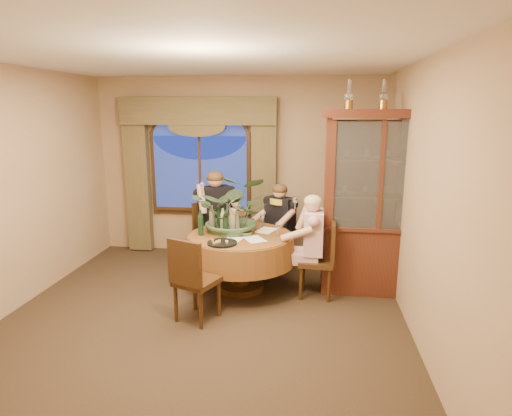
# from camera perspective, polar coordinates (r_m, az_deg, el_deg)

# --- Properties ---
(floor) EXTENTS (5.00, 5.00, 0.00)m
(floor) POSITION_cam_1_polar(r_m,az_deg,el_deg) (4.89, -7.43, -15.14)
(floor) COLOR black
(floor) RESTS_ON ground
(wall_back) EXTENTS (4.50, 0.00, 4.50)m
(wall_back) POSITION_cam_1_polar(r_m,az_deg,el_deg) (6.82, -2.42, 5.39)
(wall_back) COLOR #9C7955
(wall_back) RESTS_ON ground
(wall_right) EXTENTS (0.00, 5.00, 5.00)m
(wall_right) POSITION_cam_1_polar(r_m,az_deg,el_deg) (4.40, 21.63, 0.28)
(wall_right) COLOR #9C7955
(wall_right) RESTS_ON ground
(ceiling) EXTENTS (5.00, 5.00, 0.00)m
(ceiling) POSITION_cam_1_polar(r_m,az_deg,el_deg) (4.35, -8.56, 19.47)
(ceiling) COLOR white
(ceiling) RESTS_ON wall_back
(window) EXTENTS (1.62, 0.10, 1.32)m
(window) POSITION_cam_1_polar(r_m,az_deg,el_deg) (6.90, -7.45, 4.53)
(window) COLOR navy
(window) RESTS_ON wall_back
(arched_transom) EXTENTS (1.60, 0.06, 0.44)m
(arched_transom) POSITION_cam_1_polar(r_m,az_deg,el_deg) (6.83, -7.64, 11.02)
(arched_transom) COLOR navy
(arched_transom) RESTS_ON wall_back
(drapery_left) EXTENTS (0.38, 0.14, 2.32)m
(drapery_left) POSITION_cam_1_polar(r_m,az_deg,el_deg) (7.20, -15.49, 3.56)
(drapery_left) COLOR #4F4427
(drapery_left) RESTS_ON floor
(drapery_right) EXTENTS (0.38, 0.14, 2.32)m
(drapery_right) POSITION_cam_1_polar(r_m,az_deg,el_deg) (6.68, 1.06, 3.32)
(drapery_right) COLOR #4F4427
(drapery_right) RESTS_ON floor
(swag_valance) EXTENTS (2.45, 0.16, 0.42)m
(swag_valance) POSITION_cam_1_polar(r_m,az_deg,el_deg) (6.75, -7.87, 12.69)
(swag_valance) COLOR #4F4427
(swag_valance) RESTS_ON wall_back
(dining_table) EXTENTS (1.67, 1.67, 0.75)m
(dining_table) POSITION_cam_1_polar(r_m,az_deg,el_deg) (5.57, -2.06, -7.23)
(dining_table) COLOR maroon
(dining_table) RESTS_ON floor
(china_cabinet) EXTENTS (1.42, 0.56, 2.31)m
(china_cabinet) POSITION_cam_1_polar(r_m,az_deg,el_deg) (5.54, 15.78, 0.55)
(china_cabinet) COLOR #3E1C14
(china_cabinet) RESTS_ON floor
(oil_lamp_left) EXTENTS (0.11, 0.11, 0.34)m
(oil_lamp_left) POSITION_cam_1_polar(r_m,az_deg,el_deg) (5.38, 12.30, 14.59)
(oil_lamp_left) COLOR #A5722D
(oil_lamp_left) RESTS_ON china_cabinet
(oil_lamp_center) EXTENTS (0.11, 0.11, 0.34)m
(oil_lamp_center) POSITION_cam_1_polar(r_m,az_deg,el_deg) (5.43, 16.66, 14.33)
(oil_lamp_center) COLOR #A5722D
(oil_lamp_center) RESTS_ON china_cabinet
(oil_lamp_right) EXTENTS (0.11, 0.11, 0.34)m
(oil_lamp_right) POSITION_cam_1_polar(r_m,az_deg,el_deg) (5.50, 20.91, 14.01)
(oil_lamp_right) COLOR #A5722D
(oil_lamp_right) RESTS_ON china_cabinet
(chair_right) EXTENTS (0.44, 0.44, 0.96)m
(chair_right) POSITION_cam_1_polar(r_m,az_deg,el_deg) (5.41, 8.03, -6.78)
(chair_right) COLOR black
(chair_right) RESTS_ON floor
(chair_back_right) EXTENTS (0.54, 0.54, 0.96)m
(chair_back_right) POSITION_cam_1_polar(r_m,az_deg,el_deg) (6.33, 2.10, -3.72)
(chair_back_right) COLOR black
(chair_back_right) RESTS_ON floor
(chair_back) EXTENTS (0.59, 0.59, 0.96)m
(chair_back) POSITION_cam_1_polar(r_m,az_deg,el_deg) (6.31, -5.93, -3.85)
(chair_back) COLOR black
(chair_back) RESTS_ON floor
(chair_front_left) EXTENTS (0.55, 0.55, 0.96)m
(chair_front_left) POSITION_cam_1_polar(r_m,az_deg,el_deg) (4.82, -7.89, -9.30)
(chair_front_left) COLOR black
(chair_front_left) RESTS_ON floor
(person_pink) EXTENTS (0.43, 0.47, 1.29)m
(person_pink) POSITION_cam_1_polar(r_m,az_deg,el_deg) (5.40, 7.63, -4.97)
(person_pink) COLOR #CCA3A4
(person_pink) RESTS_ON floor
(person_back) EXTENTS (0.69, 0.68, 1.45)m
(person_back) POSITION_cam_1_polar(r_m,az_deg,el_deg) (6.32, -5.43, -1.53)
(person_back) COLOR black
(person_back) RESTS_ON floor
(person_scarf) EXTENTS (0.61, 0.59, 1.29)m
(person_scarf) POSITION_cam_1_polar(r_m,az_deg,el_deg) (6.19, 3.22, -2.55)
(person_scarf) COLOR black
(person_scarf) RESTS_ON floor
(stoneware_vase) EXTENTS (0.16, 0.16, 0.30)m
(stoneware_vase) POSITION_cam_1_polar(r_m,az_deg,el_deg) (5.58, -2.97, -1.56)
(stoneware_vase) COLOR gray
(stoneware_vase) RESTS_ON dining_table
(centerpiece_plant) EXTENTS (1.02, 1.13, 0.88)m
(centerpiece_plant) POSITION_cam_1_polar(r_m,az_deg,el_deg) (5.47, -2.90, 3.42)
(centerpiece_plant) COLOR #385234
(centerpiece_plant) RESTS_ON dining_table
(olive_bowl) EXTENTS (0.16, 0.16, 0.05)m
(olive_bowl) POSITION_cam_1_polar(r_m,az_deg,el_deg) (5.39, -1.35, -3.43)
(olive_bowl) COLOR #4E552D
(olive_bowl) RESTS_ON dining_table
(cheese_platter) EXTENTS (0.35, 0.35, 0.02)m
(cheese_platter) POSITION_cam_1_polar(r_m,az_deg,el_deg) (5.08, -4.54, -4.67)
(cheese_platter) COLOR black
(cheese_platter) RESTS_ON dining_table
(wine_bottle_0) EXTENTS (0.07, 0.07, 0.33)m
(wine_bottle_0) POSITION_cam_1_polar(r_m,az_deg,el_deg) (5.61, -4.88, -1.34)
(wine_bottle_0) COLOR black
(wine_bottle_0) RESTS_ON dining_table
(wine_bottle_1) EXTENTS (0.07, 0.07, 0.33)m
(wine_bottle_1) POSITION_cam_1_polar(r_m,az_deg,el_deg) (5.37, -4.10, -1.99)
(wine_bottle_1) COLOR black
(wine_bottle_1) RESTS_ON dining_table
(wine_bottle_2) EXTENTS (0.07, 0.07, 0.33)m
(wine_bottle_2) POSITION_cam_1_polar(r_m,az_deg,el_deg) (5.62, -5.89, -1.34)
(wine_bottle_2) COLOR tan
(wine_bottle_2) RESTS_ON dining_table
(wine_bottle_3) EXTENTS (0.07, 0.07, 0.33)m
(wine_bottle_3) POSITION_cam_1_polar(r_m,az_deg,el_deg) (5.41, -7.39, -1.94)
(wine_bottle_3) COLOR black
(wine_bottle_3) RESTS_ON dining_table
(wine_bottle_4) EXTENTS (0.07, 0.07, 0.33)m
(wine_bottle_4) POSITION_cam_1_polar(r_m,az_deg,el_deg) (5.47, -4.43, -1.72)
(wine_bottle_4) COLOR tan
(wine_bottle_4) RESTS_ON dining_table
(tasting_paper_0) EXTENTS (0.34, 0.37, 0.00)m
(tasting_paper_0) POSITION_cam_1_polar(r_m,az_deg,el_deg) (5.23, -0.20, -4.18)
(tasting_paper_0) COLOR white
(tasting_paper_0) RESTS_ON dining_table
(tasting_paper_1) EXTENTS (0.31, 0.36, 0.00)m
(tasting_paper_1) POSITION_cam_1_polar(r_m,az_deg,el_deg) (5.61, 1.34, -3.00)
(tasting_paper_1) COLOR white
(tasting_paper_1) RESTS_ON dining_table
(tasting_paper_2) EXTENTS (0.27, 0.34, 0.00)m
(tasting_paper_2) POSITION_cam_1_polar(r_m,az_deg,el_deg) (5.20, -3.28, -4.30)
(tasting_paper_2) COLOR white
(tasting_paper_2) RESTS_ON dining_table
(wine_glass_person_pink) EXTENTS (0.07, 0.07, 0.18)m
(wine_glass_person_pink) POSITION_cam_1_polar(r_m,az_deg,el_deg) (5.36, 2.89, -2.82)
(wine_glass_person_pink) COLOR silver
(wine_glass_person_pink) RESTS_ON dining_table
(wine_glass_person_back) EXTENTS (0.07, 0.07, 0.18)m
(wine_glass_person_back) POSITION_cam_1_polar(r_m,az_deg,el_deg) (5.85, -3.89, -1.48)
(wine_glass_person_back) COLOR silver
(wine_glass_person_back) RESTS_ON dining_table
(wine_glass_person_scarf) EXTENTS (0.07, 0.07, 0.18)m
(wine_glass_person_scarf) POSITION_cam_1_polar(r_m,az_deg,el_deg) (5.79, 0.83, -1.61)
(wine_glass_person_scarf) COLOR silver
(wine_glass_person_scarf) RESTS_ON dining_table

